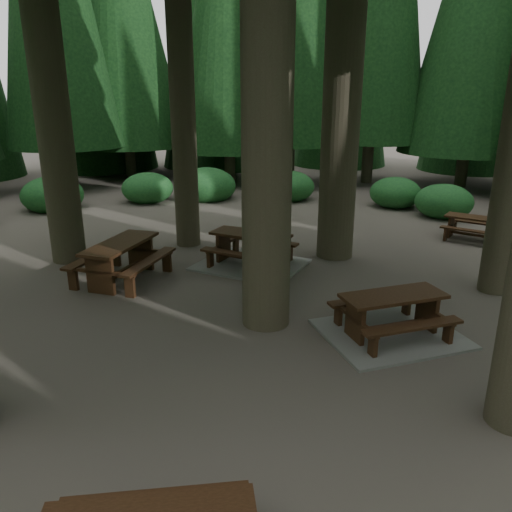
# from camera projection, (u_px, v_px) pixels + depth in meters

# --- Properties ---
(ground) EXTENTS (80.00, 80.00, 0.00)m
(ground) POSITION_uv_depth(u_px,v_px,m) (220.00, 326.00, 8.87)
(ground) COLOR #585047
(ground) RESTS_ON ground
(picnic_table_a) EXTENTS (2.75, 2.53, 0.76)m
(picnic_table_a) POSITION_uv_depth(u_px,v_px,m) (391.00, 322.00, 8.44)
(picnic_table_a) COLOR gray
(picnic_table_a) RESTS_ON ground
(picnic_table_b) EXTENTS (2.08, 2.36, 0.88)m
(picnic_table_b) POSITION_uv_depth(u_px,v_px,m) (121.00, 255.00, 10.86)
(picnic_table_b) COLOR black
(picnic_table_b) RESTS_ON ground
(picnic_table_c) EXTENTS (2.98, 2.76, 0.81)m
(picnic_table_c) POSITION_uv_depth(u_px,v_px,m) (251.00, 255.00, 11.88)
(picnic_table_c) COLOR gray
(picnic_table_c) RESTS_ON ground
(picnic_table_d) EXTENTS (1.96, 1.86, 0.67)m
(picnic_table_d) POSITION_uv_depth(u_px,v_px,m) (474.00, 225.00, 13.94)
(picnic_table_d) COLOR black
(picnic_table_d) RESTS_ON ground
(shrub_ring) EXTENTS (23.86, 24.64, 1.49)m
(shrub_ring) POSITION_uv_depth(u_px,v_px,m) (262.00, 290.00, 9.42)
(shrub_ring) COLOR #1D572B
(shrub_ring) RESTS_ON ground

